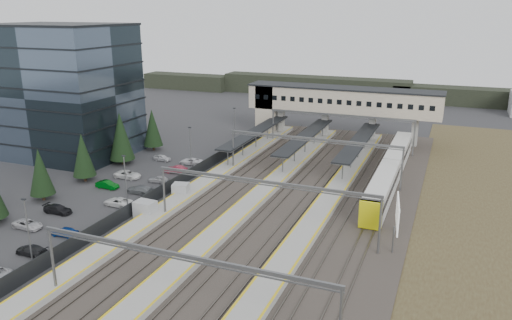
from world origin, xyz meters
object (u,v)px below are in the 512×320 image
at_px(train, 391,171).
at_px(relay_cabin_near, 145,209).
at_px(relay_cabin_far, 181,190).
at_px(office_building, 62,91).
at_px(billboard, 398,215).
at_px(footbridge, 329,102).

bearing_deg(train, relay_cabin_near, -137.43).
bearing_deg(train, relay_cabin_far, -147.25).
distance_m(office_building, billboard, 66.13).
relative_size(footbridge, billboard, 6.33).
xyz_separation_m(footbridge, train, (16.30, -24.48, -5.89)).
bearing_deg(footbridge, office_building, -145.53).
relative_size(relay_cabin_far, billboard, 0.42).
xyz_separation_m(relay_cabin_near, relay_cabin_far, (0.64, 8.29, -0.08)).
xyz_separation_m(relay_cabin_far, billboard, (31.46, -4.00, 2.70)).
distance_m(office_building, relay_cabin_near, 39.23).
relative_size(relay_cabin_near, train, 0.07).
bearing_deg(office_building, train, 5.25).
bearing_deg(billboard, footbridge, 113.06).
relative_size(relay_cabin_near, relay_cabin_far, 1.06).
height_order(relay_cabin_near, billboard, billboard).
height_order(relay_cabin_near, train, train).
height_order(footbridge, train, footbridge).
height_order(relay_cabin_far, train, train).
bearing_deg(relay_cabin_near, billboard, 7.60).
bearing_deg(footbridge, train, -56.35).
xyz_separation_m(relay_cabin_near, billboard, (32.09, 4.28, 2.61)).
xyz_separation_m(relay_cabin_near, footbridge, (12.31, 50.75, 6.80)).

